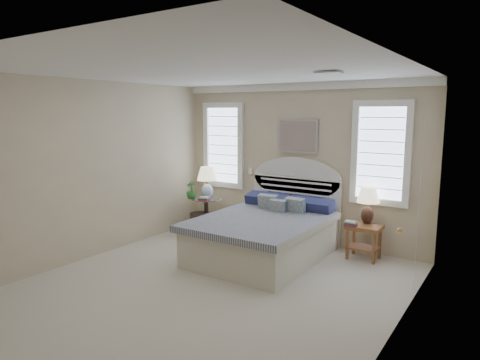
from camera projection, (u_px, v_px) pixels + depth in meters
name	position (u px, v px, depth m)	size (l,w,h in m)	color
floor	(209.00, 287.00, 5.47)	(4.50, 5.00, 0.01)	beige
ceiling	(207.00, 71.00, 5.05)	(4.50, 5.00, 0.01)	silver
wall_back	(298.00, 163.00, 7.32)	(4.50, 0.02, 2.70)	beige
wall_left	(91.00, 170.00, 6.49)	(0.02, 5.00, 2.70)	beige
wall_right	(397.00, 205.00, 4.03)	(0.02, 5.00, 2.70)	beige
crown_molding	(298.00, 87.00, 7.09)	(4.50, 0.08, 0.12)	white
hvac_vent	(329.00, 73.00, 5.06)	(0.30, 0.20, 0.02)	#B2B2B2
switch_plate	(250.00, 171.00, 7.86)	(0.08, 0.01, 0.12)	white
window_left	(224.00, 145.00, 8.11)	(0.90, 0.06, 1.60)	silver
window_right	(381.00, 153.00, 6.50)	(0.90, 0.06, 1.60)	silver
painting	(297.00, 136.00, 7.21)	(0.74, 0.04, 0.58)	silver
closet_door	(420.00, 199.00, 5.06)	(0.02, 1.80, 2.40)	white
bed	(267.00, 232.00, 6.61)	(1.72, 2.28, 1.47)	#BCB9A5
side_table_left	(206.00, 211.00, 8.00)	(0.56, 0.56, 0.63)	black
nightstand_right	(364.00, 235.00, 6.47)	(0.50, 0.40, 0.53)	brown
floor_pot	(201.00, 223.00, 7.98)	(0.40, 0.40, 0.36)	black
lamp_left	(207.00, 179.00, 7.91)	(0.38, 0.38, 0.60)	white
lamp_right	(368.00, 201.00, 6.52)	(0.45, 0.45, 0.57)	black
potted_plant	(191.00, 190.00, 7.92)	(0.19, 0.19, 0.33)	#407E32
books_left	(204.00, 199.00, 7.74)	(0.22, 0.19, 0.07)	maroon
books_right	(351.00, 224.00, 6.41)	(0.19, 0.14, 0.07)	maroon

